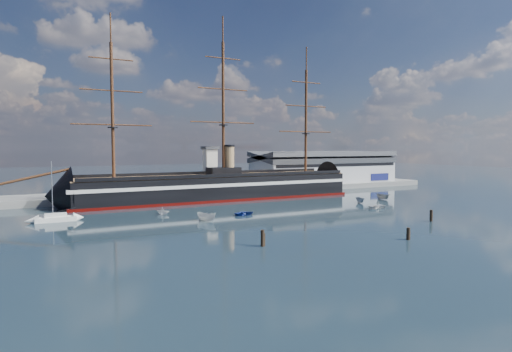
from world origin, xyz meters
name	(u,v)px	position (x,y,z in m)	size (l,w,h in m)	color
ground	(246,207)	(0.00, 40.00, 0.00)	(600.00, 600.00, 0.00)	black
quay	(225,193)	(10.00, 76.00, 0.00)	(180.00, 18.00, 2.00)	slate
warehouse	(324,168)	(58.00, 80.00, 7.98)	(63.00, 21.00, 11.60)	#B7BABC
quay_tower	(210,167)	(3.00, 73.00, 9.75)	(5.00, 5.00, 15.00)	silver
warship	(213,187)	(-1.44, 60.00, 4.04)	(112.96, 17.15, 53.94)	black
sailboat	(56,218)	(-48.09, 39.50, 0.87)	(8.56, 2.60, 13.65)	white
motorboat_a	(207,221)	(-17.96, 24.33, 0.00)	(6.10, 2.24, 2.44)	silver
motorboat_b	(245,215)	(-6.59, 27.60, 0.00)	(3.13, 1.25, 1.46)	navy
motorboat_c	(360,203)	(34.23, 31.43, 0.00)	(5.44, 2.00, 2.18)	slate
motorboat_d	(163,214)	(-23.92, 38.41, 0.00)	(5.27, 2.28, 1.93)	silver
motorboat_e	(378,208)	(30.72, 20.64, 0.00)	(3.19, 1.28, 1.49)	silver
motorboat_f	(383,199)	(46.76, 34.77, 0.00)	(5.75, 2.11, 2.30)	gray
piling_near_left	(262,246)	(-19.02, -3.39, 0.00)	(0.64, 0.64, 3.49)	black
piling_near_mid	(408,240)	(6.55, -11.54, 0.00)	(0.64, 0.64, 2.92)	black
piling_near_right	(431,222)	(26.16, -0.47, 0.00)	(0.64, 0.64, 3.34)	black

